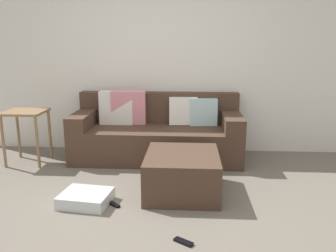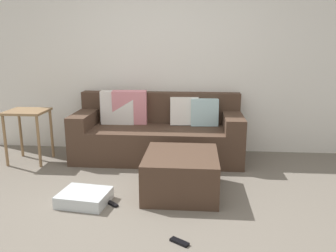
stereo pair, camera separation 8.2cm
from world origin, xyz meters
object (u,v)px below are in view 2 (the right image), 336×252
Objects in this scene: storage_bin at (84,197)px; remote_by_storage_bin at (112,204)px; couch_sectional at (158,133)px; ottoman at (181,173)px; side_table at (28,120)px; remote_near_ottoman at (179,242)px.

storage_bin reaches higher than remote_by_storage_bin.
storage_bin is 0.29m from remote_by_storage_bin.
storage_bin is (-0.56, -1.47, -0.28)m from couch_sectional.
storage_bin is (-0.93, -0.34, -0.15)m from ottoman.
storage_bin is at bearing -46.22° from side_table.
side_table is (-1.66, -0.32, 0.22)m from couch_sectional.
storage_bin is 1.15m from remote_near_ottoman.
ottoman is 5.16× the size of remote_near_ottoman.
ottoman reaches higher than storage_bin.
side_table reaches higher than ottoman.
couch_sectional is at bearing 119.92° from remote_by_storage_bin.
couch_sectional is at bearing 69.09° from storage_bin.
side_table reaches higher than storage_bin.
couch_sectional is 15.82× the size of remote_by_storage_bin.
side_table is 4.27× the size of remote_near_ottoman.
storage_bin is 0.67× the size of side_table.
side_table is at bearing -169.15° from couch_sectional.
couch_sectional is 1.19m from ottoman.
ottoman is 2.22m from side_table.
side_table reaches higher than remote_by_storage_bin.
couch_sectional is 1.59m from storage_bin.
storage_bin is at bearing -143.58° from remote_by_storage_bin.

